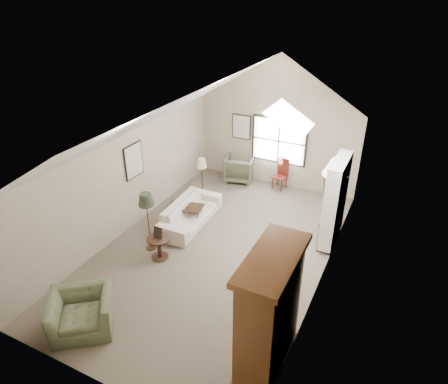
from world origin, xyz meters
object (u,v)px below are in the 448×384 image
at_px(armoire, 269,312).
at_px(sofa, 190,213).
at_px(armchair_far, 239,168).
at_px(side_table, 159,248).
at_px(side_chair, 280,174).
at_px(armchair_near, 82,313).
at_px(coffee_table, 185,214).

relative_size(armoire, sofa, 1.00).
bearing_deg(armchair_far, side_table, 76.92).
distance_m(armchair_far, side_chair, 1.37).
height_order(sofa, side_chair, side_chair).
xyz_separation_m(sofa, armchair_near, (0.03, -4.00, 0.04)).
bearing_deg(sofa, armchair_near, 178.07).
distance_m(armchair_far, coffee_table, 2.93).
bearing_deg(armchair_far, sofa, 75.01).
xyz_separation_m(armchair_near, side_chair, (1.43, 6.93, 0.12)).
distance_m(armoire, sofa, 4.67).
relative_size(coffee_table, side_table, 1.67).
xyz_separation_m(armoire, armchair_near, (-3.32, -0.83, -0.74)).
bearing_deg(armchair_near, side_table, 50.38).
distance_m(armchair_near, armchair_far, 6.93).
height_order(armchair_near, armchair_far, armchair_far).
bearing_deg(coffee_table, armoire, -42.17).
bearing_deg(armchair_near, armoire, -23.92).
relative_size(armchair_far, side_chair, 0.92).
distance_m(sofa, armchair_far, 2.93).
xyz_separation_m(armoire, armchair_far, (-3.25, 6.10, -0.70)).
bearing_deg(side_chair, armchair_near, -90.14).
relative_size(armchair_far, coffee_table, 0.96).
bearing_deg(armoire, armchair_far, 118.08).
distance_m(sofa, side_chair, 3.28).
bearing_deg(side_chair, sofa, -104.95).
relative_size(side_table, side_chair, 0.57).
relative_size(sofa, armchair_near, 1.99).
height_order(coffee_table, side_chair, side_chair).
relative_size(sofa, coffee_table, 2.38).
bearing_deg(side_table, side_chair, 73.30).
xyz_separation_m(coffee_table, side_table, (0.27, -1.62, 0.04)).
height_order(side_table, side_chair, side_chair).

